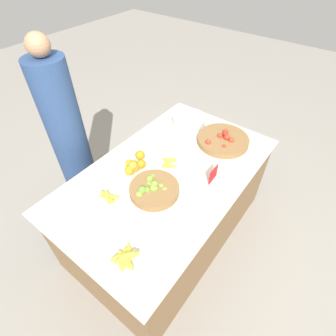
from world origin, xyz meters
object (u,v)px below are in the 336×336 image
Objects in this scene: metal_bowl at (189,120)px; price_sign at (213,174)px; lime_bowl at (154,189)px; vendor_person at (70,143)px; tomato_basket at (223,140)px.

metal_bowl is 0.77m from price_sign.
lime_bowl is 0.46m from price_sign.
price_sign is 1.28m from vendor_person.
price_sign reaches higher than tomato_basket.
tomato_basket is at bearing 17.40° from price_sign.
tomato_basket is 1.34m from vendor_person.
lime_bowl is 0.80× the size of tomato_basket.
price_sign is at bearing -132.57° from metal_bowl.
vendor_person is (-0.02, 0.94, -0.03)m from lime_bowl.
tomato_basket is at bearing -51.95° from vendor_person.
tomato_basket is at bearing -8.12° from lime_bowl.
tomato_basket reaches higher than metal_bowl.
tomato_basket is (0.81, -0.12, -0.00)m from lime_bowl.
price_sign reaches higher than lime_bowl.
price_sign is at bearing -37.42° from lime_bowl.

